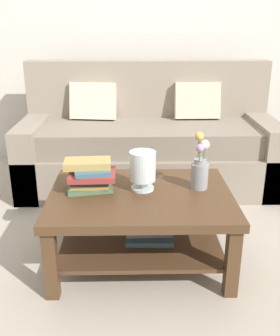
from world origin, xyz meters
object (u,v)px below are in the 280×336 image
object	(u,v)px
glass_hurricane_vase	(143,168)
couch	(149,144)
book_stack_main	(90,175)
flower_pitcher	(200,169)
coffee_table	(141,213)

from	to	relation	value
glass_hurricane_vase	couch	bearing A→B (deg)	85.87
couch	book_stack_main	distance (m)	1.27
couch	flower_pitcher	xyz separation A→B (m)	(0.25, -1.20, 0.21)
coffee_table	couch	bearing A→B (deg)	85.57
flower_pitcher	glass_hurricane_vase	bearing A→B (deg)	-178.00
glass_hurricane_vase	coffee_table	bearing A→B (deg)	-101.02
book_stack_main	glass_hurricane_vase	size ratio (longest dim) A/B	1.29
couch	book_stack_main	world-z (taller)	couch
couch	coffee_table	xyz separation A→B (m)	(-0.10, -1.26, -0.04)
book_stack_main	coffee_table	bearing A→B (deg)	-13.08
couch	flower_pitcher	distance (m)	1.24
glass_hurricane_vase	flower_pitcher	size ratio (longest dim) A/B	0.69
book_stack_main	flower_pitcher	xyz separation A→B (m)	(0.65, -0.00, 0.04)
book_stack_main	glass_hurricane_vase	distance (m)	0.31
book_stack_main	flower_pitcher	size ratio (longest dim) A/B	0.89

